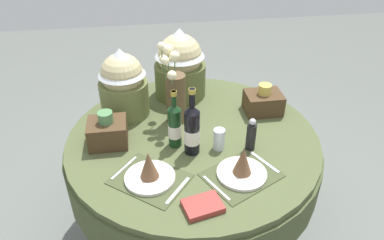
% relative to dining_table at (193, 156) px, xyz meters
% --- Properties ---
extents(ground, '(8.00, 8.00, 0.00)m').
position_rel_dining_table_xyz_m(ground, '(0.00, 0.00, -0.58)').
color(ground, slate).
extents(dining_table, '(1.41, 1.41, 0.73)m').
position_rel_dining_table_xyz_m(dining_table, '(0.00, 0.00, 0.00)').
color(dining_table, '#4C5633').
rests_on(dining_table, ground).
extents(place_setting_left, '(0.43, 0.42, 0.16)m').
position_rel_dining_table_xyz_m(place_setting_left, '(-0.25, -0.32, 0.20)').
color(place_setting_left, '#41492B').
rests_on(place_setting_left, dining_table).
extents(place_setting_right, '(0.42, 0.39, 0.16)m').
position_rel_dining_table_xyz_m(place_setting_right, '(0.18, -0.35, 0.20)').
color(place_setting_right, '#41492B').
rests_on(place_setting_right, dining_table).
extents(flower_vase, '(0.14, 0.25, 0.47)m').
position_rel_dining_table_xyz_m(flower_vase, '(-0.08, 0.16, 0.34)').
color(flower_vase, brown).
rests_on(flower_vase, dining_table).
extents(wine_bottle_left, '(0.07, 0.07, 0.33)m').
position_rel_dining_table_xyz_m(wine_bottle_left, '(-0.11, -0.07, 0.27)').
color(wine_bottle_left, '#143819').
rests_on(wine_bottle_left, dining_table).
extents(wine_bottle_centre, '(0.08, 0.08, 0.37)m').
position_rel_dining_table_xyz_m(wine_bottle_centre, '(-0.03, -0.14, 0.29)').
color(wine_bottle_centre, black).
rests_on(wine_bottle_centre, dining_table).
extents(tumbler_near_left, '(0.06, 0.06, 0.12)m').
position_rel_dining_table_xyz_m(tumbler_near_left, '(0.12, -0.13, 0.21)').
color(tumbler_near_left, silver).
rests_on(tumbler_near_left, dining_table).
extents(pepper_mill, '(0.05, 0.05, 0.19)m').
position_rel_dining_table_xyz_m(pepper_mill, '(0.28, -0.16, 0.24)').
color(pepper_mill, black).
rests_on(pepper_mill, dining_table).
extents(book_on_table, '(0.19, 0.15, 0.03)m').
position_rel_dining_table_xyz_m(book_on_table, '(-0.04, -0.53, 0.16)').
color(book_on_table, '#99332D').
rests_on(book_on_table, dining_table).
extents(gift_tub_back_left, '(0.28, 0.28, 0.42)m').
position_rel_dining_table_xyz_m(gift_tub_back_left, '(-0.36, 0.29, 0.37)').
color(gift_tub_back_left, olive).
rests_on(gift_tub_back_left, dining_table).
extents(gift_tub_back_centre, '(0.32, 0.32, 0.45)m').
position_rel_dining_table_xyz_m(gift_tub_back_centre, '(-0.01, 0.47, 0.38)').
color(gift_tub_back_centre, '#566033').
rests_on(gift_tub_back_centre, dining_table).
extents(woven_basket_side_left, '(0.20, 0.17, 0.19)m').
position_rel_dining_table_xyz_m(woven_basket_side_left, '(-0.45, 0.00, 0.22)').
color(woven_basket_side_left, '#47331E').
rests_on(woven_basket_side_left, dining_table).
extents(woven_basket_side_right, '(0.22, 0.17, 0.18)m').
position_rel_dining_table_xyz_m(woven_basket_side_right, '(0.46, 0.18, 0.22)').
color(woven_basket_side_right, '#47331E').
rests_on(woven_basket_side_right, dining_table).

